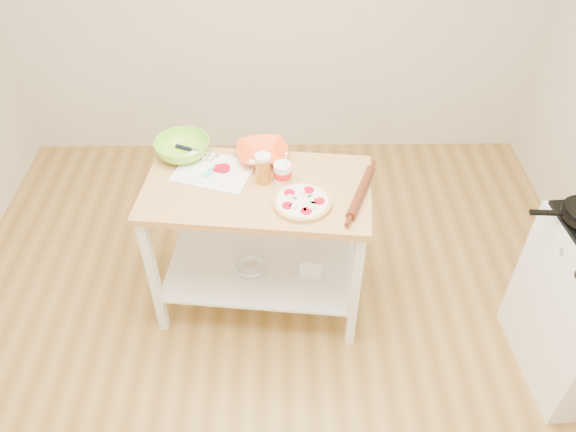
{
  "coord_description": "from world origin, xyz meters",
  "views": [
    {
      "loc": [
        0.05,
        -1.71,
        2.75
      ],
      "look_at": [
        0.08,
        0.53,
        0.73
      ],
      "focal_mm": 35.0,
      "sensor_mm": 36.0,
      "label": 1
    }
  ],
  "objects_px": {
    "cutting_board": "(214,170)",
    "yogurt_tub": "(283,173)",
    "rolling_pin": "(361,192)",
    "orange_bowl": "(262,153)",
    "spatula": "(213,170)",
    "pizza": "(302,202)",
    "beer_pint": "(263,168)",
    "shelf_glass_bowl": "(251,267)",
    "knife": "(191,150)",
    "green_bowl": "(182,148)",
    "prep_island": "(259,221)",
    "shelf_bin": "(311,263)"
  },
  "relations": [
    {
      "from": "prep_island",
      "to": "cutting_board",
      "type": "relative_size",
      "value": 2.65
    },
    {
      "from": "pizza",
      "to": "spatula",
      "type": "relative_size",
      "value": 2.31
    },
    {
      "from": "cutting_board",
      "to": "orange_bowl",
      "type": "bearing_deg",
      "value": 41.9
    },
    {
      "from": "cutting_board",
      "to": "knife",
      "type": "distance_m",
      "value": 0.23
    },
    {
      "from": "pizza",
      "to": "beer_pint",
      "type": "relative_size",
      "value": 1.78
    },
    {
      "from": "pizza",
      "to": "orange_bowl",
      "type": "distance_m",
      "value": 0.44
    },
    {
      "from": "pizza",
      "to": "beer_pint",
      "type": "height_order",
      "value": "beer_pint"
    },
    {
      "from": "prep_island",
      "to": "yogurt_tub",
      "type": "distance_m",
      "value": 0.34
    },
    {
      "from": "orange_bowl",
      "to": "green_bowl",
      "type": "height_order",
      "value": "green_bowl"
    },
    {
      "from": "green_bowl",
      "to": "shelf_bin",
      "type": "bearing_deg",
      "value": -22.28
    },
    {
      "from": "cutting_board",
      "to": "yogurt_tub",
      "type": "relative_size",
      "value": 2.31
    },
    {
      "from": "orange_bowl",
      "to": "beer_pint",
      "type": "xyz_separation_m",
      "value": [
        0.01,
        -0.2,
        0.05
      ]
    },
    {
      "from": "spatula",
      "to": "rolling_pin",
      "type": "height_order",
      "value": "rolling_pin"
    },
    {
      "from": "prep_island",
      "to": "yogurt_tub",
      "type": "height_order",
      "value": "yogurt_tub"
    },
    {
      "from": "orange_bowl",
      "to": "shelf_bin",
      "type": "distance_m",
      "value": 0.72
    },
    {
      "from": "green_bowl",
      "to": "shelf_bin",
      "type": "distance_m",
      "value": 1.0
    },
    {
      "from": "pizza",
      "to": "rolling_pin",
      "type": "xyz_separation_m",
      "value": [
        0.3,
        0.06,
        0.01
      ]
    },
    {
      "from": "cutting_board",
      "to": "shelf_glass_bowl",
      "type": "height_order",
      "value": "cutting_board"
    },
    {
      "from": "prep_island",
      "to": "pizza",
      "type": "relative_size",
      "value": 4.19
    },
    {
      "from": "knife",
      "to": "yogurt_tub",
      "type": "height_order",
      "value": "yogurt_tub"
    },
    {
      "from": "spatula",
      "to": "green_bowl",
      "type": "bearing_deg",
      "value": 100.48
    },
    {
      "from": "rolling_pin",
      "to": "pizza",
      "type": "bearing_deg",
      "value": -168.04
    },
    {
      "from": "knife",
      "to": "prep_island",
      "type": "bearing_deg",
      "value": -15.07
    },
    {
      "from": "cutting_board",
      "to": "orange_bowl",
      "type": "height_order",
      "value": "orange_bowl"
    },
    {
      "from": "yogurt_tub",
      "to": "shelf_glass_bowl",
      "type": "relative_size",
      "value": 1.08
    },
    {
      "from": "shelf_glass_bowl",
      "to": "rolling_pin",
      "type": "bearing_deg",
      "value": -7.1
    },
    {
      "from": "orange_bowl",
      "to": "shelf_glass_bowl",
      "type": "xyz_separation_m",
      "value": [
        -0.08,
        -0.25,
        -0.65
      ]
    },
    {
      "from": "prep_island",
      "to": "rolling_pin",
      "type": "height_order",
      "value": "rolling_pin"
    },
    {
      "from": "prep_island",
      "to": "green_bowl",
      "type": "relative_size",
      "value": 4.11
    },
    {
      "from": "green_bowl",
      "to": "beer_pint",
      "type": "bearing_deg",
      "value": -27.77
    },
    {
      "from": "beer_pint",
      "to": "yogurt_tub",
      "type": "bearing_deg",
      "value": -3.02
    },
    {
      "from": "knife",
      "to": "orange_bowl",
      "type": "height_order",
      "value": "orange_bowl"
    },
    {
      "from": "pizza",
      "to": "knife",
      "type": "relative_size",
      "value": 1.15
    },
    {
      "from": "yogurt_tub",
      "to": "rolling_pin",
      "type": "xyz_separation_m",
      "value": [
        0.4,
        -0.12,
        -0.03
      ]
    },
    {
      "from": "shelf_bin",
      "to": "shelf_glass_bowl",
      "type": "bearing_deg",
      "value": 179.05
    },
    {
      "from": "yogurt_tub",
      "to": "spatula",
      "type": "bearing_deg",
      "value": 167.39
    },
    {
      "from": "pizza",
      "to": "knife",
      "type": "bearing_deg",
      "value": 143.17
    },
    {
      "from": "prep_island",
      "to": "shelf_bin",
      "type": "distance_m",
      "value": 0.44
    },
    {
      "from": "shelf_glass_bowl",
      "to": "shelf_bin",
      "type": "relative_size",
      "value": 1.48
    },
    {
      "from": "knife",
      "to": "orange_bowl",
      "type": "relative_size",
      "value": 0.92
    },
    {
      "from": "knife",
      "to": "beer_pint",
      "type": "distance_m",
      "value": 0.5
    },
    {
      "from": "knife",
      "to": "green_bowl",
      "type": "relative_size",
      "value": 0.85
    },
    {
      "from": "beer_pint",
      "to": "shelf_bin",
      "type": "relative_size",
      "value": 1.31
    },
    {
      "from": "green_bowl",
      "to": "shelf_bin",
      "type": "relative_size",
      "value": 2.39
    },
    {
      "from": "orange_bowl",
      "to": "rolling_pin",
      "type": "relative_size",
      "value": 0.69
    },
    {
      "from": "rolling_pin",
      "to": "shelf_bin",
      "type": "distance_m",
      "value": 0.65
    },
    {
      "from": "yogurt_tub",
      "to": "rolling_pin",
      "type": "distance_m",
      "value": 0.42
    },
    {
      "from": "cutting_board",
      "to": "rolling_pin",
      "type": "distance_m",
      "value": 0.8
    },
    {
      "from": "prep_island",
      "to": "rolling_pin",
      "type": "distance_m",
      "value": 0.61
    },
    {
      "from": "orange_bowl",
      "to": "shelf_bin",
      "type": "xyz_separation_m",
      "value": [
        0.27,
        -0.26,
        -0.61
      ]
    }
  ]
}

